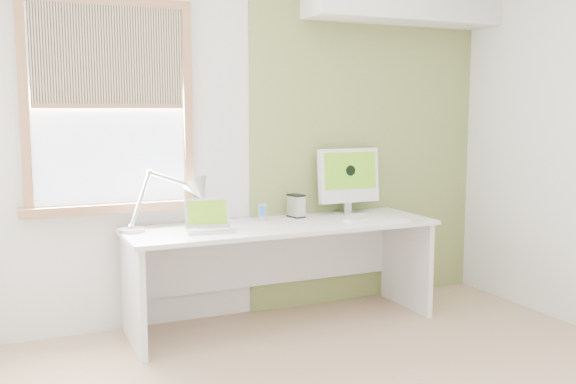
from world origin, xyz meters
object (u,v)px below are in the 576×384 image
external_drive (296,206)px  imac (349,177)px  desk (279,249)px  desk_lamp (187,196)px  laptop (208,223)px

external_drive → imac: imac is taller
external_drive → desk: bearing=-143.4°
desk_lamp → external_drive: bearing=1.7°
desk → laptop: size_ratio=6.60×
desk → imac: imac is taller
imac → desk: bearing=-165.4°
desk → external_drive: bearing=36.6°
desk → laptop: 0.61m
desk → laptop: bearing=-170.6°
desk_lamp → imac: size_ratio=1.44×
laptop → external_drive: bearing=17.9°
desk_lamp → external_drive: size_ratio=4.29×
imac → external_drive: bearing=-177.4°
desk → imac: (0.66, 0.17, 0.48)m
desk_lamp → laptop: (0.08, -0.22, -0.16)m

